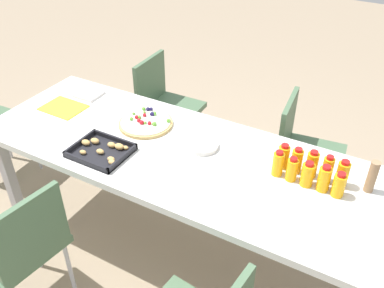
{
  "coord_description": "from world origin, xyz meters",
  "views": [
    {
      "loc": [
        -0.96,
        1.56,
        2.09
      ],
      "look_at": [
        -0.05,
        -0.07,
        0.77
      ],
      "focal_mm": 39.37,
      "sensor_mm": 36.0,
      "label": 1
    }
  ],
  "objects": [
    {
      "name": "juice_bottle_1",
      "position": [
        -0.76,
        -0.14,
        0.82
      ],
      "size": [
        0.05,
        0.05,
        0.15
      ],
      "color": "#FAAE14",
      "rests_on": "party_table"
    },
    {
      "name": "juice_bottle_0",
      "position": [
        -0.83,
        -0.14,
        0.82
      ],
      "size": [
        0.06,
        0.06,
        0.15
      ],
      "color": "#F9AC14",
      "rests_on": "party_table"
    },
    {
      "name": "napkin_stack",
      "position": [
        0.83,
        -0.25,
        0.76
      ],
      "size": [
        0.15,
        0.15,
        0.02
      ],
      "primitive_type": "cube",
      "color": "white",
      "rests_on": "party_table"
    },
    {
      "name": "juice_bottle_8",
      "position": [
        -0.6,
        -0.07,
        0.81
      ],
      "size": [
        0.05,
        0.05,
        0.13
      ],
      "color": "#F9AB14",
      "rests_on": "party_table"
    },
    {
      "name": "plate_stack",
      "position": [
        -0.1,
        -0.1,
        0.76
      ],
      "size": [
        0.18,
        0.18,
        0.02
      ],
      "color": "silver",
      "rests_on": "party_table"
    },
    {
      "name": "ground_plane",
      "position": [
        0.0,
        0.0,
        0.0
      ],
      "size": [
        12.0,
        12.0,
        0.0
      ],
      "primitive_type": "plane",
      "color": "gray"
    },
    {
      "name": "juice_bottle_3",
      "position": [
        -0.6,
        -0.14,
        0.82
      ],
      "size": [
        0.06,
        0.06,
        0.14
      ],
      "color": "#F9AF14",
      "rests_on": "party_table"
    },
    {
      "name": "juice_bottle_7",
      "position": [
        -0.68,
        -0.07,
        0.81
      ],
      "size": [
        0.06,
        0.06,
        0.13
      ],
      "color": "#F9AC14",
      "rests_on": "party_table"
    },
    {
      "name": "juice_bottle_9",
      "position": [
        -0.53,
        -0.07,
        0.82
      ],
      "size": [
        0.05,
        0.05,
        0.14
      ],
      "color": "#FAAD14",
      "rests_on": "party_table"
    },
    {
      "name": "chair_far_right",
      "position": [
        0.45,
        0.74,
        0.5
      ],
      "size": [
        0.45,
        0.45,
        0.83
      ],
      "rotation": [
        0.0,
        0.0,
        -1.7
      ],
      "color": "#4C6B4C",
      "rests_on": "ground_plane"
    },
    {
      "name": "fruit_pizza",
      "position": [
        0.3,
        -0.14,
        0.77
      ],
      "size": [
        0.32,
        0.32,
        0.05
      ],
      "color": "tan",
      "rests_on": "party_table"
    },
    {
      "name": "party_table",
      "position": [
        0.0,
        0.0,
        0.69
      ],
      "size": [
        2.27,
        0.82,
        0.75
      ],
      "color": "silver",
      "rests_on": "ground_plane"
    },
    {
      "name": "juice_bottle_6",
      "position": [
        -0.76,
        -0.07,
        0.82
      ],
      "size": [
        0.06,
        0.06,
        0.14
      ],
      "color": "#FAAC14",
      "rests_on": "party_table"
    },
    {
      "name": "juice_bottle_5",
      "position": [
        -0.83,
        -0.06,
        0.81
      ],
      "size": [
        0.06,
        0.06,
        0.13
      ],
      "color": "#F9AC14",
      "rests_on": "party_table"
    },
    {
      "name": "chair_near_left",
      "position": [
        -0.5,
        -0.71,
        0.5
      ],
      "size": [
        0.44,
        0.44,
        0.83
      ],
      "rotation": [
        0.0,
        0.0,
        1.68
      ],
      "color": "#4C6B4C",
      "rests_on": "ground_plane"
    },
    {
      "name": "juice_bottle_4",
      "position": [
        -0.53,
        -0.15,
        0.82
      ],
      "size": [
        0.06,
        0.06,
        0.14
      ],
      "color": "#F9AC14",
      "rests_on": "party_table"
    },
    {
      "name": "cardboard_tube",
      "position": [
        -0.95,
        -0.17,
        0.84
      ],
      "size": [
        0.04,
        0.04,
        0.17
      ],
      "primitive_type": "cylinder",
      "color": "#9E7A56",
      "rests_on": "party_table"
    },
    {
      "name": "chair_near_right",
      "position": [
        0.6,
        -0.79,
        0.5
      ],
      "size": [
        0.41,
        0.41,
        0.83
      ],
      "rotation": [
        0.0,
        0.0,
        1.59
      ],
      "color": "#4C6B4C",
      "rests_on": "ground_plane"
    },
    {
      "name": "snack_tray",
      "position": [
        0.35,
        0.21,
        0.76
      ],
      "size": [
        0.3,
        0.25,
        0.04
      ],
      "color": "black",
      "rests_on": "party_table"
    },
    {
      "name": "paper_folder",
      "position": [
        0.86,
        -0.04,
        0.75
      ],
      "size": [
        0.26,
        0.2,
        0.01
      ],
      "primitive_type": "cube",
      "rotation": [
        0.0,
        0.0,
        -0.01
      ],
      "color": "yellow",
      "rests_on": "party_table"
    },
    {
      "name": "juice_bottle_2",
      "position": [
        -0.68,
        -0.14,
        0.82
      ],
      "size": [
        0.06,
        0.06,
        0.15
      ],
      "color": "#F9AD14",
      "rests_on": "party_table"
    }
  ]
}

